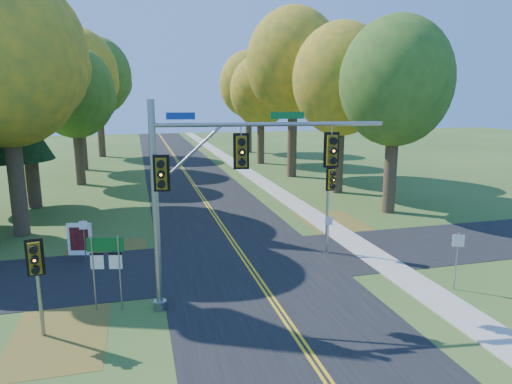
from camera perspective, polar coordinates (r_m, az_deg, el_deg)
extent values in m
plane|color=#2C4D1B|center=(20.05, 0.07, -10.60)|extent=(160.00, 160.00, 0.00)
cube|color=black|center=(20.05, 0.07, -10.57)|extent=(8.00, 160.00, 0.02)
cube|color=black|center=(21.85, -1.29, -8.64)|extent=(60.00, 6.00, 0.02)
cube|color=gold|center=(20.02, -0.21, -10.56)|extent=(0.10, 160.00, 0.01)
cube|color=gold|center=(20.07, 0.35, -10.51)|extent=(0.10, 160.00, 0.01)
cube|color=#9E998E|center=(22.34, 15.82, -8.58)|extent=(1.60, 160.00, 0.06)
cube|color=brown|center=(23.27, -18.41, -7.97)|extent=(4.00, 6.00, 0.00)
cube|color=brown|center=(27.64, 10.60, -4.42)|extent=(3.50, 8.00, 0.00)
cube|color=brown|center=(16.99, -23.31, -15.98)|extent=(3.00, 5.00, 0.00)
cylinder|color=#38281C|center=(28.29, -27.78, 1.78)|extent=(0.86, 0.86, 6.75)
ellipsoid|color=gold|center=(28.02, -29.03, 14.30)|extent=(8.00, 8.00, 9.20)
sphere|color=gold|center=(28.84, -25.13, 12.95)|extent=(4.80, 4.80, 4.80)
cylinder|color=#38281C|center=(31.52, 16.47, 2.95)|extent=(0.83, 0.83, 6.08)
ellipsoid|color=#4C7323|center=(31.19, 17.08, 13.08)|extent=(7.20, 7.20, 8.28)
sphere|color=#4C7323|center=(32.86, 18.18, 11.67)|extent=(4.32, 4.32, 4.32)
sphere|color=#4C7323|center=(29.96, 15.79, 14.61)|extent=(3.96, 3.96, 3.96)
cylinder|color=#38281C|center=(35.05, -26.36, 4.18)|extent=(0.89, 0.89, 7.42)
ellipsoid|color=gold|center=(34.94, -27.40, 15.15)|extent=(8.60, 8.60, 9.89)
sphere|color=gold|center=(35.84, -24.06, 13.94)|extent=(5.16, 5.16, 5.16)
cylinder|color=#38281C|center=(37.17, 10.28, 4.72)|extent=(0.84, 0.84, 6.30)
ellipsoid|color=gold|center=(36.91, 10.62, 13.70)|extent=(7.60, 7.60, 8.74)
sphere|color=gold|center=(38.58, 11.93, 12.43)|extent=(4.56, 4.56, 4.56)
sphere|color=gold|center=(35.71, 9.20, 15.04)|extent=(4.18, 4.18, 4.18)
cylinder|color=#38281C|center=(42.86, -21.25, 4.58)|extent=(0.81, 0.81, 5.62)
ellipsoid|color=#4C7323|center=(42.58, -21.78, 11.52)|extent=(6.80, 6.80, 7.82)
sphere|color=#4C7323|center=(43.47, -19.75, 10.76)|extent=(4.08, 4.08, 4.08)
sphere|color=#4C7323|center=(42.07, -23.61, 12.31)|extent=(3.74, 3.74, 3.74)
cylinder|color=#38281C|center=(44.15, 4.55, 6.86)|extent=(0.90, 0.90, 7.65)
ellipsoid|color=gold|center=(44.09, 4.70, 15.84)|extent=(8.80, 8.80, 10.12)
sphere|color=gold|center=(45.88, 6.26, 14.55)|extent=(5.28, 5.28, 5.28)
sphere|color=gold|center=(42.84, 3.10, 17.15)|extent=(4.84, 4.84, 4.84)
cylinder|color=#38281C|center=(51.47, -20.95, 6.45)|extent=(0.87, 0.87, 6.98)
ellipsoid|color=gold|center=(51.34, -21.49, 13.52)|extent=(8.20, 8.20, 9.43)
sphere|color=gold|center=(52.39, -19.45, 12.72)|extent=(4.92, 4.92, 4.92)
sphere|color=gold|center=(50.74, -23.32, 14.34)|extent=(4.51, 4.51, 4.51)
cylinder|color=#38281C|center=(52.80, 0.60, 6.74)|extent=(0.82, 0.82, 5.85)
ellipsoid|color=gold|center=(52.59, 0.61, 12.58)|extent=(7.00, 7.00, 8.05)
sphere|color=gold|center=(53.98, 1.77, 11.81)|extent=(4.20, 4.20, 4.20)
sphere|color=gold|center=(51.62, -0.52, 13.37)|extent=(3.85, 3.85, 3.85)
cylinder|color=#38281C|center=(62.18, -18.84, 7.51)|extent=(0.88, 0.88, 7.20)
ellipsoid|color=#4C7323|center=(62.10, -19.25, 13.53)|extent=(8.40, 8.40, 9.66)
sphere|color=#4C7323|center=(63.24, -17.56, 12.83)|extent=(5.04, 5.04, 5.04)
sphere|color=#4C7323|center=(61.42, -20.77, 14.24)|extent=(4.62, 4.62, 4.62)
cylinder|color=#38281C|center=(63.40, -0.93, 7.91)|extent=(0.85, 0.85, 6.53)
ellipsoid|color=gold|center=(63.27, -0.95, 13.33)|extent=(7.80, 7.80, 8.97)
sphere|color=gold|center=(64.77, 0.17, 12.61)|extent=(4.68, 4.68, 4.68)
sphere|color=gold|center=(62.22, -2.04, 14.07)|extent=(4.29, 4.29, 4.29)
cylinder|color=#38281C|center=(35.40, -28.02, 0.79)|extent=(0.50, 0.50, 3.42)
cone|color=black|center=(34.93, -28.73, 7.95)|extent=(5.60, 5.60, 5.45)
cone|color=black|center=(34.97, -29.38, 14.31)|extent=(4.57, 4.57, 5.45)
cylinder|color=gray|center=(16.38, -12.43, -2.10)|extent=(0.24, 0.24, 7.58)
cylinder|color=gray|center=(17.60, -11.89, -13.64)|extent=(0.48, 0.48, 0.32)
cylinder|color=gray|center=(16.07, 1.81, 8.46)|extent=(8.07, 1.21, 0.15)
cylinder|color=gray|center=(15.98, -8.46, 4.42)|extent=(2.44, 0.42, 2.24)
cylinder|color=gray|center=(15.96, -1.88, 7.73)|extent=(0.04, 0.04, 0.39)
cube|color=#72590C|center=(16.03, -1.86, 5.11)|extent=(0.41, 0.37, 1.08)
cube|color=black|center=(16.03, -1.86, 5.11)|extent=(0.56, 0.11, 1.28)
sphere|color=orange|center=(15.78, -1.78, 5.00)|extent=(0.19, 0.19, 0.19)
cylinder|color=black|center=(15.74, -1.78, 6.25)|extent=(0.28, 0.21, 0.26)
cylinder|color=black|center=(15.78, -1.78, 5.00)|extent=(0.28, 0.21, 0.26)
cylinder|color=black|center=(15.83, -1.77, 3.76)|extent=(0.28, 0.21, 0.26)
cylinder|color=gray|center=(16.58, 9.47, 7.74)|extent=(0.04, 0.04, 0.39)
cube|color=#72590C|center=(16.65, 9.38, 5.21)|extent=(0.41, 0.37, 1.08)
cube|color=black|center=(16.65, 9.38, 5.21)|extent=(0.56, 0.11, 1.28)
sphere|color=orange|center=(16.41, 9.63, 5.11)|extent=(0.19, 0.19, 0.19)
cylinder|color=black|center=(16.38, 9.67, 6.31)|extent=(0.28, 0.21, 0.26)
cylinder|color=black|center=(16.41, 9.63, 5.11)|extent=(0.28, 0.21, 0.26)
cylinder|color=black|center=(16.46, 9.59, 3.91)|extent=(0.28, 0.21, 0.26)
cube|color=#72590C|center=(15.94, -11.72, 2.31)|extent=(0.41, 0.37, 1.08)
cube|color=black|center=(15.94, -11.72, 2.31)|extent=(0.56, 0.11, 1.28)
sphere|color=orange|center=(15.70, -11.79, 2.16)|extent=(0.19, 0.19, 0.19)
cylinder|color=black|center=(15.64, -11.84, 3.41)|extent=(0.28, 0.21, 0.26)
cylinder|color=black|center=(15.70, -11.79, 2.16)|extent=(0.28, 0.21, 0.26)
cylinder|color=black|center=(15.76, -11.73, 0.92)|extent=(0.28, 0.21, 0.26)
cube|color=navy|center=(15.87, -9.41, 9.36)|extent=(0.97, 0.17, 0.24)
cube|color=#0C5926|center=(16.16, 3.93, 9.53)|extent=(1.19, 0.20, 0.24)
cylinder|color=#979BA0|center=(22.75, 8.89, -2.37)|extent=(0.12, 0.12, 4.24)
cube|color=#72590C|center=(22.23, 9.30, 1.60)|extent=(0.36, 0.33, 0.96)
cube|color=black|center=(22.23, 9.30, 1.60)|extent=(0.50, 0.10, 1.14)
sphere|color=orange|center=(22.04, 9.60, 1.51)|extent=(0.17, 0.17, 0.17)
cylinder|color=black|center=(21.99, 9.63, 2.30)|extent=(0.25, 0.18, 0.23)
cylinder|color=black|center=(22.04, 9.60, 1.51)|extent=(0.25, 0.18, 0.23)
cylinder|color=black|center=(22.10, 9.58, 0.72)|extent=(0.25, 0.18, 0.23)
cylinder|color=gray|center=(16.46, -25.50, -10.83)|extent=(0.12, 0.12, 3.28)
cube|color=#72590C|center=(15.87, -25.90, -7.36)|extent=(0.39, 0.35, 1.02)
cube|color=black|center=(15.87, -25.90, -7.36)|extent=(0.53, 0.10, 1.21)
sphere|color=orange|center=(15.64, -25.95, -7.63)|extent=(0.18, 0.18, 0.18)
cylinder|color=black|center=(15.54, -26.06, -6.49)|extent=(0.27, 0.19, 0.25)
cylinder|color=black|center=(15.64, -25.95, -7.63)|extent=(0.27, 0.19, 0.25)
cylinder|color=black|center=(15.75, -25.84, -8.76)|extent=(0.27, 0.19, 0.25)
cylinder|color=gray|center=(17.67, -19.62, -9.59)|extent=(0.06, 0.06, 2.82)
cylinder|color=gray|center=(17.40, -16.64, -9.72)|extent=(0.06, 0.06, 2.82)
cube|color=#0B521B|center=(17.20, -18.35, -6.26)|extent=(1.29, 0.34, 0.52)
cube|color=silver|center=(17.20, -18.35, -6.26)|extent=(1.10, 0.26, 0.08)
cube|color=silver|center=(17.51, -19.25, -8.28)|extent=(0.47, 0.14, 0.52)
cube|color=black|center=(17.41, -19.32, -7.32)|extent=(0.46, 0.11, 0.09)
cube|color=silver|center=(17.32, -17.15, -8.36)|extent=(0.47, 0.14, 0.52)
cube|color=black|center=(17.22, -17.21, -7.39)|extent=(0.46, 0.11, 0.09)
cube|color=white|center=(24.02, -21.15, -5.53)|extent=(1.17, 0.42, 1.62)
cube|color=maroon|center=(23.93, -21.23, -5.49)|extent=(0.88, 0.22, 1.17)
cube|color=white|center=(24.38, -22.04, -7.02)|extent=(0.09, 0.09, 0.27)
cube|color=white|center=(24.08, -20.02, -7.09)|extent=(0.09, 0.09, 0.27)
cylinder|color=gray|center=(22.86, 9.01, -5.30)|extent=(0.04, 0.04, 1.94)
cube|color=silver|center=(22.65, 9.08, -3.60)|extent=(0.37, 0.09, 0.40)
cylinder|color=gray|center=(20.12, 23.75, -7.94)|extent=(0.05, 0.05, 2.39)
cube|color=silver|center=(19.84, 23.98, -5.59)|extent=(0.43, 0.21, 0.49)
cylinder|color=gray|center=(23.23, -20.66, -5.61)|extent=(0.05, 0.05, 1.99)
cube|color=white|center=(23.02, -20.80, -3.90)|extent=(0.38, 0.07, 0.41)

